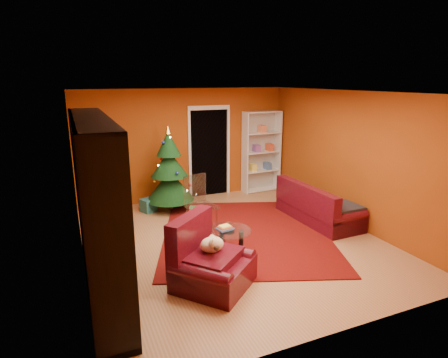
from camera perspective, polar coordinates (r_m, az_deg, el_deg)
name	(u,v)px	position (r m, az deg, el deg)	size (l,w,h in m)	color
floor	(233,242)	(6.81, 1.33, -9.59)	(5.00, 5.50, 0.05)	#9D6941
ceiling	(234,91)	(6.19, 1.49, 13.31)	(5.00, 5.50, 0.05)	silver
wall_back	(185,145)	(8.92, -5.99, 5.22)	(5.00, 0.05, 2.60)	#933F0F
wall_left	(74,187)	(5.83, -21.82, -1.10)	(0.05, 5.50, 2.60)	#933F0F
wall_right	(351,158)	(7.74, 18.73, 2.98)	(0.05, 5.50, 2.60)	#933F0F
doorway	(209,153)	(9.11, -2.25, 3.91)	(1.06, 0.60, 2.16)	black
rug	(246,233)	(7.11, 3.30, -8.18)	(3.01, 3.51, 0.02)	#5E0C09
media_unit	(98,207)	(5.22, -18.71, -4.06)	(0.47, 3.07, 2.36)	black
christmas_tree	(169,170)	(8.17, -8.32, 1.41)	(1.05, 1.05, 1.87)	black
gift_box_teal	(148,205)	(8.33, -11.44, -3.94)	(0.29, 0.29, 0.29)	#1E6366
gift_box_green	(196,213)	(7.80, -4.35, -5.16)	(0.24, 0.24, 0.24)	#33792D
white_bookshelf	(261,152)	(9.53, 5.72, 4.13)	(0.97, 0.35, 2.09)	white
armchair	(214,260)	(5.27, -1.60, -12.19)	(1.03, 1.03, 0.80)	#3F0813
dog	(212,245)	(5.25, -1.85, -9.95)	(0.40, 0.30, 0.26)	beige
sofa	(319,202)	(7.82, 14.27, -3.38)	(1.87, 0.84, 0.80)	#3F0813
coffee_table	(229,240)	(6.32, 0.70, -9.34)	(0.77, 0.77, 0.48)	gray
acrylic_chair	(202,207)	(7.08, -3.42, -4.22)	(0.49, 0.54, 0.96)	#66605B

